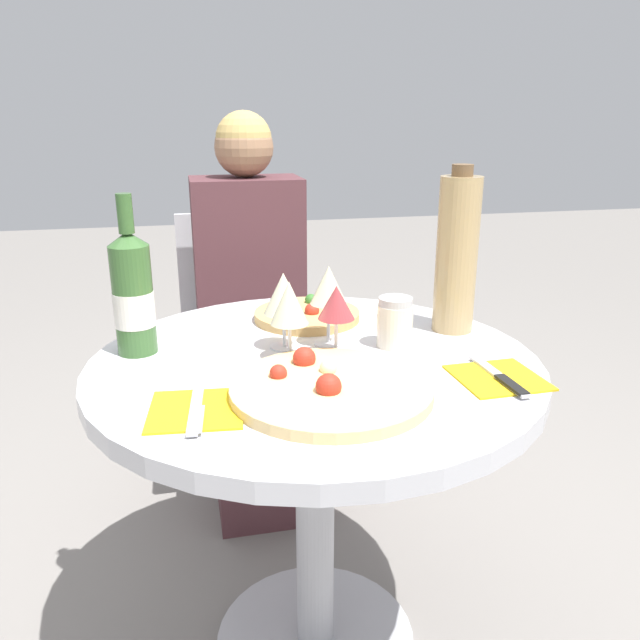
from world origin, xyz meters
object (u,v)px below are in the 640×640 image
Objects in this scene: dining_table at (315,425)px; seated_diner at (254,336)px; chair_behind_diner at (249,349)px; wine_bottle at (133,294)px; pizza_large at (330,388)px; tall_carafe at (457,254)px.

seated_diner is at bearing 93.80° from dining_table.
wine_bottle reaches higher than chair_behind_diner.
wine_bottle is (-0.33, 0.28, 0.11)m from pizza_large.
chair_behind_diner is 0.17m from seated_diner.
seated_diner is at bearing 62.17° from wine_bottle.
seated_diner is 3.72× the size of wine_bottle.
seated_diner reaches higher than dining_table.
wine_bottle is at bearing 62.17° from seated_diner.
wine_bottle is 0.68m from tall_carafe.
dining_table is 2.46× the size of tall_carafe.
wine_bottle is at bearing 179.27° from tall_carafe.
tall_carafe is at bearing 17.18° from dining_table.
wine_bottle reaches higher than dining_table.
wine_bottle is at bearing 67.24° from chair_behind_diner.
tall_carafe is at bearing -0.73° from wine_bottle.
dining_table is 0.23m from pizza_large.
wine_bottle reaches higher than pizza_large.
dining_table is 0.47m from tall_carafe.
tall_carafe is at bearing 118.08° from chair_behind_diner.
seated_diner is 0.86m from pizza_large.
seated_diner is 0.70m from wine_bottle.
seated_diner is at bearing 90.00° from chair_behind_diner.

